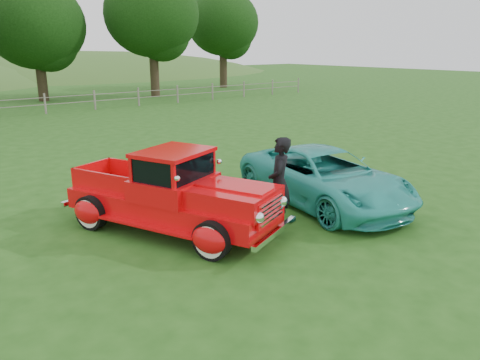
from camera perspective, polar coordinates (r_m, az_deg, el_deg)
ground at (r=9.26m, az=0.21°, el=-8.62°), size 140.00×140.00×0.00m
tree_near_east at (r=37.02m, az=-23.66°, el=16.94°), size 6.80×6.80×8.33m
tree_mid_east at (r=38.27m, az=-10.73°, el=19.27°), size 7.20×7.20×9.44m
tree_far_east at (r=45.65m, az=-2.10°, el=18.57°), size 6.60×6.60×8.86m
red_pickup at (r=10.09m, az=-8.22°, el=-1.81°), size 3.54×5.27×1.78m
teal_sedan at (r=11.89m, az=10.27°, el=0.35°), size 3.02×5.30×1.39m
man at (r=10.20m, az=4.81°, el=-0.31°), size 0.86×0.84×2.00m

